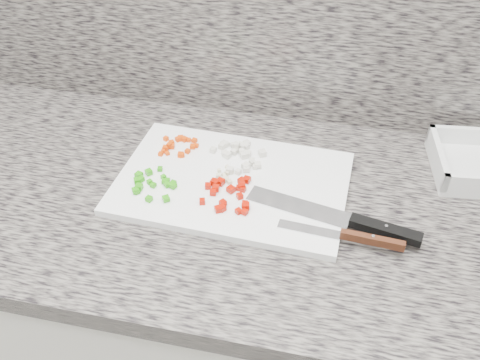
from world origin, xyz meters
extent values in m
cube|color=white|center=(0.00, 1.44, 0.43)|extent=(3.92, 0.62, 0.86)
cube|color=#645F58|center=(0.00, 1.44, 0.88)|extent=(3.96, 0.64, 0.04)
cube|color=white|center=(-0.02, 1.47, 0.91)|extent=(0.46, 0.32, 0.01)
cube|color=#D13D04|center=(-0.13, 1.57, 0.92)|extent=(0.01, 0.01, 0.01)
cube|color=#D13D04|center=(-0.16, 1.57, 0.92)|extent=(0.01, 0.01, 0.01)
cube|color=#D13D04|center=(-0.14, 1.52, 0.92)|extent=(0.01, 0.01, 0.01)
cube|color=#D13D04|center=(-0.18, 1.51, 0.92)|extent=(0.01, 0.01, 0.01)
cube|color=#D13D04|center=(-0.18, 1.53, 0.92)|extent=(0.01, 0.01, 0.01)
cube|color=#D13D04|center=(-0.12, 1.55, 0.92)|extent=(0.01, 0.01, 0.01)
cube|color=#D13D04|center=(-0.14, 1.57, 0.92)|extent=(0.01, 0.01, 0.01)
cube|color=#D13D04|center=(-0.17, 1.54, 0.92)|extent=(0.01, 0.01, 0.01)
cube|color=#D13D04|center=(-0.17, 1.53, 0.93)|extent=(0.01, 0.01, 0.01)
cube|color=#D13D04|center=(-0.17, 1.52, 0.92)|extent=(0.01, 0.01, 0.01)
cube|color=#D13D04|center=(-0.14, 1.52, 0.92)|extent=(0.01, 0.01, 0.01)
cube|color=#D13D04|center=(-0.13, 1.55, 0.92)|extent=(0.01, 0.01, 0.01)
cube|color=#D13D04|center=(-0.17, 1.55, 0.92)|extent=(0.01, 0.01, 0.01)
cube|color=#D13D04|center=(-0.16, 1.57, 0.92)|extent=(0.01, 0.01, 0.01)
cube|color=#D13D04|center=(-0.15, 1.57, 0.92)|extent=(0.01, 0.01, 0.01)
cube|color=#D13D04|center=(-0.18, 1.52, 0.92)|extent=(0.01, 0.01, 0.01)
cube|color=#D13D04|center=(-0.19, 1.56, 0.92)|extent=(0.01, 0.01, 0.01)
cube|color=#D13D04|center=(-0.13, 1.53, 0.92)|extent=(0.01, 0.01, 0.01)
cube|color=beige|center=(-0.05, 1.54, 0.92)|extent=(0.02, 0.02, 0.01)
cube|color=beige|center=(0.01, 1.53, 0.92)|extent=(0.01, 0.01, 0.01)
cube|color=beige|center=(0.02, 1.56, 0.92)|extent=(0.02, 0.02, 0.01)
cube|color=beige|center=(-0.03, 1.49, 0.92)|extent=(0.01, 0.01, 0.01)
cube|color=beige|center=(-0.02, 1.57, 0.92)|extent=(0.01, 0.01, 0.01)
cube|color=beige|center=(-0.08, 1.54, 0.92)|extent=(0.01, 0.01, 0.01)
cube|color=beige|center=(0.00, 1.50, 0.92)|extent=(0.02, 0.02, 0.01)
cube|color=beige|center=(0.00, 1.51, 0.92)|extent=(0.02, 0.02, 0.01)
cube|color=beige|center=(-0.02, 1.58, 0.92)|extent=(0.02, 0.02, 0.01)
cube|color=beige|center=(-0.03, 1.56, 0.93)|extent=(0.01, 0.01, 0.01)
cube|color=beige|center=(-0.02, 1.55, 0.92)|extent=(0.02, 0.02, 0.01)
cube|color=beige|center=(0.02, 1.51, 0.92)|extent=(0.01, 0.01, 0.01)
cube|color=beige|center=(-0.01, 1.55, 0.92)|extent=(0.01, 0.01, 0.01)
cube|color=beige|center=(-0.04, 1.57, 0.92)|extent=(0.01, 0.01, 0.01)
cube|color=beige|center=(-0.06, 1.57, 0.92)|extent=(0.01, 0.01, 0.01)
cube|color=beige|center=(-0.07, 1.57, 0.92)|extent=(0.01, 0.01, 0.01)
cube|color=beige|center=(-0.02, 1.57, 0.92)|extent=(0.02, 0.02, 0.01)
cube|color=beige|center=(0.01, 1.52, 0.92)|extent=(0.02, 0.02, 0.01)
cube|color=beige|center=(-0.03, 1.57, 0.92)|extent=(0.01, 0.01, 0.01)
cube|color=beige|center=(-0.01, 1.54, 0.92)|extent=(0.02, 0.02, 0.01)
cube|color=beige|center=(-0.05, 1.53, 0.92)|extent=(0.02, 0.02, 0.01)
cube|color=beige|center=(-0.06, 1.56, 0.92)|extent=(0.02, 0.02, 0.01)
cube|color=beige|center=(-0.06, 1.57, 0.92)|extent=(0.01, 0.01, 0.01)
cube|color=beige|center=(-0.04, 1.55, 0.92)|extent=(0.01, 0.01, 0.01)
cube|color=beige|center=(-0.01, 1.49, 0.92)|extent=(0.01, 0.01, 0.01)
cube|color=beige|center=(0.02, 1.51, 0.92)|extent=(0.02, 0.02, 0.01)
cube|color=#27950D|center=(-0.19, 1.40, 0.92)|extent=(0.01, 0.01, 0.01)
cube|color=#27950D|center=(-0.16, 1.41, 0.92)|extent=(0.01, 0.01, 0.01)
cube|color=#27950D|center=(-0.19, 1.39, 0.92)|extent=(0.01, 0.01, 0.01)
cube|color=#27950D|center=(-0.14, 1.42, 0.92)|extent=(0.02, 0.02, 0.01)
cube|color=#27950D|center=(-0.17, 1.46, 0.92)|extent=(0.01, 0.01, 0.01)
cube|color=#27950D|center=(-0.19, 1.39, 0.92)|extent=(0.02, 0.02, 0.01)
cube|color=#27950D|center=(-0.15, 1.44, 0.92)|extent=(0.01, 0.01, 0.01)
cube|color=#27950D|center=(-0.19, 1.42, 0.92)|extent=(0.01, 0.01, 0.01)
cube|color=#27950D|center=(-0.20, 1.42, 0.92)|extent=(0.02, 0.02, 0.01)
cube|color=#27950D|center=(-0.13, 1.42, 0.92)|extent=(0.02, 0.02, 0.01)
cube|color=#27950D|center=(-0.13, 1.38, 0.92)|extent=(0.02, 0.02, 0.01)
cube|color=#27950D|center=(-0.17, 1.42, 0.92)|extent=(0.01, 0.01, 0.01)
cube|color=#27950D|center=(-0.13, 1.43, 0.92)|extent=(0.01, 0.01, 0.01)
cube|color=#27950D|center=(-0.20, 1.43, 0.92)|extent=(0.02, 0.02, 0.01)
cube|color=#27950D|center=(-0.19, 1.45, 0.92)|extent=(0.02, 0.02, 0.01)
cube|color=#27950D|center=(-0.16, 1.37, 0.92)|extent=(0.01, 0.01, 0.01)
cube|color=#27950D|center=(-0.14, 1.43, 0.92)|extent=(0.01, 0.01, 0.01)
cube|color=#27950D|center=(-0.15, 1.43, 0.92)|extent=(0.01, 0.01, 0.01)
cube|color=#A61002|center=(-0.05, 1.44, 0.92)|extent=(0.02, 0.02, 0.01)
cube|color=#A61002|center=(-0.05, 1.44, 0.92)|extent=(0.02, 0.02, 0.01)
cube|color=#A61002|center=(-0.02, 1.39, 0.92)|extent=(0.01, 0.01, 0.01)
cube|color=#A61002|center=(-0.01, 1.43, 0.92)|extent=(0.02, 0.02, 0.01)
cube|color=#A61002|center=(-0.02, 1.39, 0.92)|extent=(0.02, 0.02, 0.01)
cube|color=#A61002|center=(-0.04, 1.45, 0.92)|extent=(0.02, 0.02, 0.01)
cube|color=#A61002|center=(-0.02, 1.38, 0.92)|extent=(0.02, 0.02, 0.01)
cube|color=#A61002|center=(0.00, 1.44, 0.92)|extent=(0.01, 0.01, 0.01)
cube|color=#A61002|center=(-0.06, 1.43, 0.92)|extent=(0.01, 0.01, 0.01)
cube|color=#A61002|center=(0.02, 1.39, 0.92)|extent=(0.02, 0.02, 0.01)
cube|color=#A61002|center=(0.01, 1.38, 0.92)|extent=(0.01, 0.01, 0.01)
cube|color=#A61002|center=(-0.05, 1.42, 0.92)|extent=(0.01, 0.01, 0.01)
cube|color=#A61002|center=(0.00, 1.46, 0.92)|extent=(0.02, 0.02, 0.01)
cube|color=#A61002|center=(0.01, 1.46, 0.92)|extent=(0.02, 0.02, 0.01)
cube|color=#A61002|center=(-0.04, 1.43, 0.92)|extent=(0.01, 0.01, 0.01)
cube|color=#A61002|center=(-0.03, 1.37, 0.92)|extent=(0.02, 0.02, 0.01)
cube|color=#A61002|center=(0.00, 1.44, 0.92)|extent=(0.02, 0.02, 0.01)
cube|color=#A61002|center=(-0.06, 1.39, 0.92)|extent=(0.01, 0.01, 0.01)
cube|color=#A61002|center=(0.02, 1.38, 0.92)|extent=(0.01, 0.01, 0.01)
cube|color=#A61002|center=(0.01, 1.44, 0.92)|extent=(0.01, 0.01, 0.01)
cube|color=#A61002|center=(0.02, 1.40, 0.92)|extent=(0.01, 0.01, 0.01)
cube|color=#A61002|center=(0.01, 1.42, 0.92)|extent=(0.02, 0.02, 0.01)
cube|color=beige|center=(-0.04, 1.47, 0.92)|extent=(0.01, 0.01, 0.01)
cube|color=beige|center=(-0.03, 1.48, 0.92)|extent=(0.01, 0.01, 0.01)
cube|color=beige|center=(-0.02, 1.45, 0.92)|extent=(0.01, 0.01, 0.01)
cube|color=beige|center=(-0.03, 1.46, 0.92)|extent=(0.01, 0.01, 0.01)
cube|color=beige|center=(-0.04, 1.47, 0.92)|extent=(0.01, 0.01, 0.00)
cube|color=beige|center=(-0.03, 1.48, 0.92)|extent=(0.01, 0.01, 0.01)
cube|color=beige|center=(-0.04, 1.50, 0.92)|extent=(0.01, 0.01, 0.01)
cube|color=beige|center=(-0.05, 1.48, 0.92)|extent=(0.01, 0.01, 0.01)
cube|color=beige|center=(-0.05, 1.47, 0.92)|extent=(0.01, 0.01, 0.01)
cube|color=beige|center=(-0.04, 1.46, 0.92)|extent=(0.01, 0.01, 0.01)
cube|color=beige|center=(-0.03, 1.46, 0.92)|extent=(0.01, 0.01, 0.01)
cube|color=silver|center=(0.12, 1.41, 0.92)|extent=(0.20, 0.08, 0.00)
cube|color=black|center=(0.27, 1.38, 0.92)|extent=(0.13, 0.05, 0.02)
cylinder|color=silver|center=(0.27, 1.38, 0.93)|extent=(0.01, 0.01, 0.00)
cube|color=silver|center=(0.14, 1.36, 0.92)|extent=(0.11, 0.03, 0.00)
cube|color=#461F11|center=(0.25, 1.35, 0.92)|extent=(0.11, 0.02, 0.02)
cylinder|color=silver|center=(0.25, 1.35, 0.93)|extent=(0.01, 0.01, 0.00)
cube|color=silver|center=(0.37, 1.61, 0.93)|extent=(0.03, 0.18, 0.04)
camera|label=1|loc=(0.17, 0.68, 1.59)|focal=40.00mm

